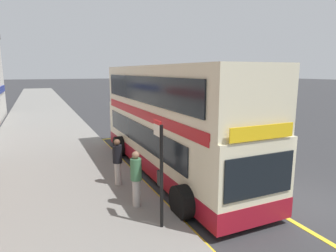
# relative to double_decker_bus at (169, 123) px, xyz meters

# --- Properties ---
(ground_plane) EXTENTS (260.00, 260.00, 0.00)m
(ground_plane) POSITION_rel_double_decker_bus_xyz_m (2.46, 27.30, -2.06)
(ground_plane) COLOR #333335
(pavement_near) EXTENTS (6.00, 76.00, 0.14)m
(pavement_near) POSITION_rel_double_decker_bus_xyz_m (-4.54, 27.30, -1.99)
(pavement_near) COLOR gray
(pavement_near) RESTS_ON ground
(double_decker_bus) EXTENTS (3.18, 10.93, 4.40)m
(double_decker_bus) POSITION_rel_double_decker_bus_xyz_m (0.00, 0.00, 0.00)
(double_decker_bus) COLOR beige
(double_decker_bus) RESTS_ON ground
(bus_bay_markings) EXTENTS (3.01, 14.27, 0.01)m
(bus_bay_markings) POSITION_rel_double_decker_bus_xyz_m (-0.04, -0.13, -2.06)
(bus_bay_markings) COLOR yellow
(bus_bay_markings) RESTS_ON ground
(bus_stop_sign) EXTENTS (0.09, 0.51, 2.81)m
(bus_stop_sign) POSITION_rel_double_decker_bus_xyz_m (-2.19, -4.23, -0.29)
(bus_stop_sign) COLOR black
(bus_stop_sign) RESTS_ON pavement_near
(parked_car_grey_ahead) EXTENTS (2.09, 4.20, 1.62)m
(parked_car_grey_ahead) POSITION_rel_double_decker_bus_xyz_m (5.30, 21.11, -1.26)
(parked_car_grey_ahead) COLOR slate
(parked_car_grey_ahead) RESTS_ON ground
(pedestrian_waiting_near_sign) EXTENTS (0.34, 0.34, 1.68)m
(pedestrian_waiting_near_sign) POSITION_rel_double_decker_bus_xyz_m (-2.48, -0.95, -1.01)
(pedestrian_waiting_near_sign) COLOR #B7B2AD
(pedestrian_waiting_near_sign) RESTS_ON pavement_near
(pedestrian_further_back) EXTENTS (0.34, 0.34, 1.72)m
(pedestrian_further_back) POSITION_rel_double_decker_bus_xyz_m (-2.41, -2.87, -0.99)
(pedestrian_further_back) COLOR #B7B2AD
(pedestrian_further_back) RESTS_ON pavement_near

